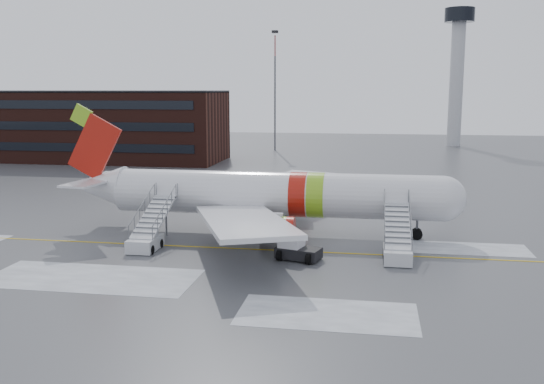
% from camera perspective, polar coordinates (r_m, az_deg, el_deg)
% --- Properties ---
extents(ground, '(260.00, 260.00, 0.00)m').
position_cam_1_polar(ground, '(49.41, -5.18, -4.94)').
color(ground, '#494C4F').
rests_on(ground, ground).
extents(airliner, '(35.03, 32.97, 11.18)m').
position_cam_1_polar(airliner, '(52.42, -0.66, -0.24)').
color(airliner, silver).
rests_on(airliner, ground).
extents(airstair_fwd, '(2.05, 7.70, 3.48)m').
position_cam_1_polar(airstair_fwd, '(45.75, 11.71, -4.91)').
color(airstair_fwd, silver).
rests_on(airstair_fwd, ground).
extents(airstair_aft, '(2.05, 7.70, 3.48)m').
position_cam_1_polar(airstair_aft, '(48.90, -11.57, -3.97)').
color(airstair_aft, silver).
rests_on(airstair_aft, ground).
extents(pushback_tug, '(3.55, 3.02, 1.83)m').
position_cam_1_polar(pushback_tug, '(44.84, 2.27, -5.35)').
color(pushback_tug, black).
rests_on(pushback_tug, ground).
extents(terminal_building, '(62.00, 16.11, 12.30)m').
position_cam_1_polar(terminal_building, '(116.47, -20.04, 5.96)').
color(terminal_building, '#3F1E16').
rests_on(terminal_building, ground).
extents(control_tower, '(6.40, 6.40, 30.00)m').
position_cam_1_polar(control_tower, '(142.48, 17.05, 11.73)').
color(control_tower, '#B2B5BA').
rests_on(control_tower, ground).
extents(light_mast_far_n, '(1.20, 1.20, 24.25)m').
position_cam_1_polar(light_mast_far_n, '(125.89, 0.28, 10.24)').
color(light_mast_far_n, '#595B60').
rests_on(light_mast_far_n, ground).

